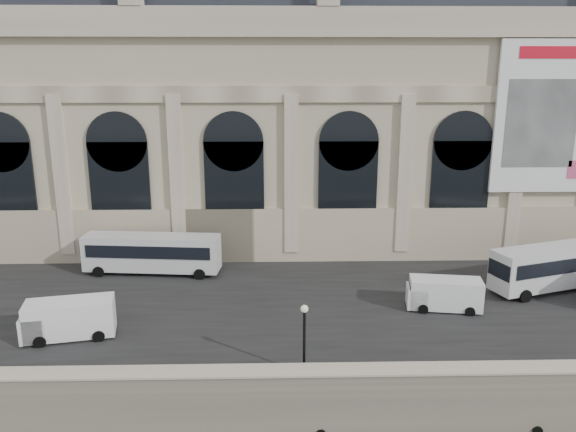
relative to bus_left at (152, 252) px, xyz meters
name	(u,v)px	position (x,y,z in m)	size (l,w,h in m)	color
quay	(279,249)	(10.96, 16.00, -4.91)	(160.00, 70.00, 6.00)	gray
street	(281,294)	(10.96, -5.00, -1.88)	(160.00, 24.00, 0.06)	#2D2D2D
parapet	(284,379)	(10.96, -18.40, -1.29)	(160.00, 1.40, 1.21)	gray
museum	(219,103)	(4.99, 11.86, 11.81)	(69.00, 18.70, 29.10)	beige
bus_left	(152,252)	(0.00, 0.00, 0.00)	(11.73, 3.59, 3.40)	silver
bus_right	(562,265)	(33.20, -4.30, 0.12)	(12.43, 6.26, 3.62)	silver
van_b	(65,319)	(-3.16, -11.94, -0.60)	(6.05, 3.26, 2.55)	white
van_c	(441,294)	(22.52, -8.02, -0.71)	(5.52, 2.79, 2.35)	white
lamp_right	(304,340)	(12.12, -16.82, 0.22)	(0.44, 0.44, 4.27)	black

